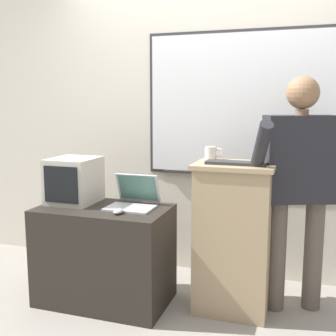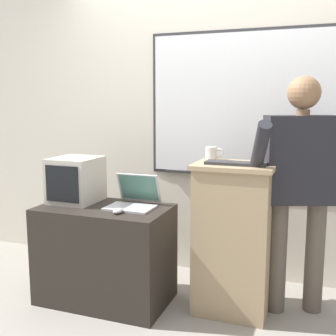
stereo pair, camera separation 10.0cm
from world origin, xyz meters
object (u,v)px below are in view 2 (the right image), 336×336
at_px(wireless_keyboard, 236,163).
at_px(coffee_mug, 212,153).
at_px(crt_monitor, 76,180).
at_px(laptop, 135,197).
at_px(lectern_podium, 233,238).
at_px(computer_mouse_by_laptop, 118,211).
at_px(side_desk, 105,254).
at_px(person_presenter, 300,178).

relative_size(wireless_keyboard, coffee_mug, 2.98).
relative_size(crt_monitor, coffee_mug, 2.73).
bearing_deg(laptop, lectern_podium, 5.64).
bearing_deg(crt_monitor, computer_mouse_by_laptop, -23.80).
bearing_deg(side_desk, person_presenter, 13.39).
relative_size(person_presenter, laptop, 4.91).
relative_size(side_desk, crt_monitor, 2.55).
bearing_deg(wireless_keyboard, lectern_podium, 106.46).
bearing_deg(wireless_keyboard, computer_mouse_by_laptop, -161.92).
xyz_separation_m(lectern_podium, computer_mouse_by_laptop, (-0.73, -0.30, 0.20)).
xyz_separation_m(crt_monitor, coffee_mug, (0.99, 0.24, 0.22)).
xyz_separation_m(lectern_podium, person_presenter, (0.42, 0.15, 0.43)).
height_order(laptop, crt_monitor, crt_monitor).
height_order(side_desk, computer_mouse_by_laptop, computer_mouse_by_laptop).
distance_m(lectern_podium, side_desk, 0.94).
distance_m(person_presenter, wireless_keyboard, 0.46).
xyz_separation_m(wireless_keyboard, coffee_mug, (-0.21, 0.19, 0.04)).
distance_m(laptop, computer_mouse_by_laptop, 0.23).
distance_m(side_desk, person_presenter, 1.49).
relative_size(computer_mouse_by_laptop, coffee_mug, 0.74).
distance_m(side_desk, wireless_keyboard, 1.17).
distance_m(laptop, wireless_keyboard, 0.78).
bearing_deg(computer_mouse_by_laptop, laptop, 84.80).
distance_m(person_presenter, crt_monitor, 1.62).
height_order(laptop, coffee_mug, coffee_mug).
bearing_deg(lectern_podium, computer_mouse_by_laptop, -157.94).
bearing_deg(computer_mouse_by_laptop, wireless_keyboard, 18.08).
height_order(laptop, computer_mouse_by_laptop, laptop).
relative_size(side_desk, laptop, 2.82).
relative_size(lectern_podium, crt_monitor, 2.86).
relative_size(side_desk, coffee_mug, 6.98).
distance_m(computer_mouse_by_laptop, crt_monitor, 0.52).
relative_size(wireless_keyboard, computer_mouse_by_laptop, 4.02).
bearing_deg(computer_mouse_by_laptop, crt_monitor, 156.20).
height_order(person_presenter, laptop, person_presenter).
bearing_deg(lectern_podium, crt_monitor, -175.30).
bearing_deg(person_presenter, computer_mouse_by_laptop, -179.03).
xyz_separation_m(computer_mouse_by_laptop, coffee_mug, (0.54, 0.44, 0.37)).
bearing_deg(computer_mouse_by_laptop, lectern_podium, 22.06).
relative_size(laptop, wireless_keyboard, 0.83).
relative_size(person_presenter, computer_mouse_by_laptop, 16.36).
distance_m(lectern_podium, computer_mouse_by_laptop, 0.82).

